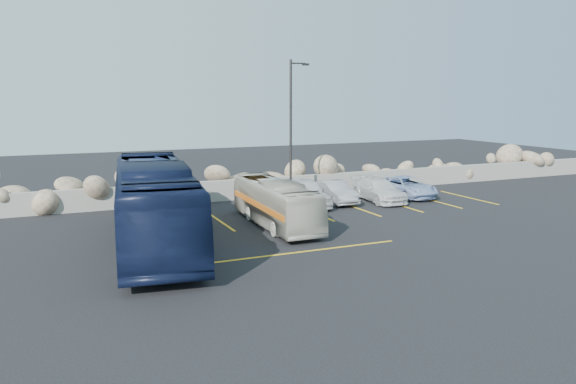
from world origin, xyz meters
name	(u,v)px	position (x,y,z in m)	size (l,w,h in m)	color
ground	(331,250)	(0.00, 0.00, 0.00)	(90.00, 90.00, 0.00)	black
seawall	(235,190)	(0.00, 12.00, 0.60)	(60.00, 0.40, 1.20)	gray
riprap_pile	(228,175)	(0.00, 13.20, 1.30)	(54.00, 2.80, 2.60)	#866E57
parking_lines	(359,214)	(4.64, 5.57, 0.01)	(18.16, 9.36, 0.01)	yellow
lamppost	(292,128)	(2.56, 9.50, 4.30)	(1.14, 0.18, 8.00)	#2A2726
vintage_bus	(275,203)	(-0.36, 4.87, 1.08)	(1.81, 7.73, 2.15)	beige
tour_coach	(155,204)	(-6.21, 3.51, 1.72)	(2.88, 12.32, 3.43)	#0F1835
car_a	(305,192)	(2.98, 8.62, 0.77)	(1.81, 4.50, 1.53)	silver
car_b	(335,192)	(4.94, 8.80, 0.62)	(1.31, 3.76, 1.24)	#9F9FA4
car_c	(379,190)	(7.57, 8.23, 0.64)	(1.79, 4.40, 1.28)	silver
car_d	(407,187)	(9.88, 8.78, 0.61)	(2.03, 4.41, 1.23)	#9AB0DA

